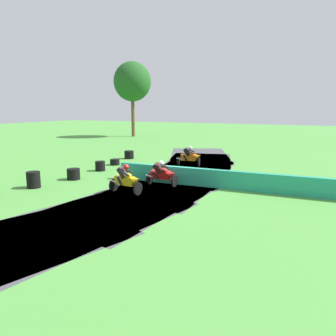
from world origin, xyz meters
name	(u,v)px	position (x,y,z in m)	size (l,w,h in m)	color
ground_plane	(173,183)	(0.00, 0.00, 0.00)	(120.00, 120.00, 0.00)	#4C933D
track_asphalt	(158,182)	(-0.83, -0.03, 0.00)	(8.60, 29.89, 0.01)	#47474C
safety_barrier	(288,185)	(5.62, 0.20, 0.45)	(0.30, 17.28, 0.90)	#239375
motorcycle_lead_yellow	(126,179)	(-1.07, -2.76, 0.66)	(1.70, 0.80, 1.42)	black
motorcycle_chase_red	(162,174)	(-0.23, -0.79, 0.63)	(1.68, 0.86, 1.42)	black
motorcycle_trailing_orange	(190,157)	(-1.05, 4.94, 0.66)	(1.70, 0.97, 1.43)	black
tire_stack_mid_a	(33,180)	(-5.76, -3.81, 0.40)	(0.65, 0.65, 0.80)	black
tire_stack_mid_b	(73,174)	(-5.26, -1.53, 0.30)	(0.70, 0.70, 0.60)	black
tire_stack_far	(100,166)	(-5.46, 1.10, 0.30)	(0.61, 0.61, 0.60)	black
tire_stack_extra_a	(115,162)	(-5.84, 3.21, 0.20)	(0.64, 0.64, 0.40)	black
tire_stack_extra_b	(129,155)	(-6.43, 5.96, 0.30)	(0.71, 0.71, 0.60)	black
tree_far_left	(132,82)	(-16.11, 22.30, 7.06)	(4.82, 4.82, 9.63)	brown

